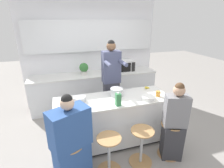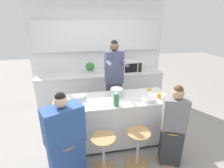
# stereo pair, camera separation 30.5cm
# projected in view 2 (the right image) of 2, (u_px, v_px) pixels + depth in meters

# --- Properties ---
(ground_plane) EXTENTS (16.00, 16.00, 0.00)m
(ground_plane) POSITION_uv_depth(u_px,v_px,m) (113.00, 141.00, 3.40)
(ground_plane) COLOR gray
(wall_back) EXTENTS (3.48, 0.22, 2.70)m
(wall_back) POSITION_uv_depth(u_px,v_px,m) (99.00, 46.00, 4.58)
(wall_back) COLOR white
(wall_back) RESTS_ON ground_plane
(back_counter) EXTENTS (3.24, 0.63, 0.90)m
(back_counter) POSITION_uv_depth(u_px,v_px,m) (101.00, 89.00, 4.69)
(back_counter) COLOR silver
(back_counter) RESTS_ON ground_plane
(kitchen_island) EXTENTS (2.05, 0.72, 0.91)m
(kitchen_island) POSITION_uv_depth(u_px,v_px,m) (113.00, 121.00, 3.24)
(kitchen_island) COLOR black
(kitchen_island) RESTS_ON ground_plane
(bar_stool_leftmost) EXTENTS (0.38, 0.38, 0.62)m
(bar_stool_leftmost) POSITION_uv_depth(u_px,v_px,m) (66.00, 157.00, 2.54)
(bar_stool_leftmost) COLOR tan
(bar_stool_leftmost) RESTS_ON ground_plane
(bar_stool_center_left) EXTENTS (0.38, 0.38, 0.62)m
(bar_stool_center_left) POSITION_uv_depth(u_px,v_px,m) (104.00, 153.00, 2.63)
(bar_stool_center_left) COLOR tan
(bar_stool_center_left) RESTS_ON ground_plane
(bar_stool_center_right) EXTENTS (0.38, 0.38, 0.62)m
(bar_stool_center_right) POSITION_uv_depth(u_px,v_px,m) (138.00, 147.00, 2.74)
(bar_stool_center_right) COLOR tan
(bar_stool_center_right) RESTS_ON ground_plane
(bar_stool_rightmost) EXTENTS (0.38, 0.38, 0.62)m
(bar_stool_rightmost) POSITION_uv_depth(u_px,v_px,m) (169.00, 142.00, 2.85)
(bar_stool_rightmost) COLOR tan
(bar_stool_rightmost) RESTS_ON ground_plane
(person_cooking) EXTENTS (0.36, 0.57, 1.85)m
(person_cooking) POSITION_uv_depth(u_px,v_px,m) (114.00, 85.00, 3.64)
(person_cooking) COLOR #383842
(person_cooking) RESTS_ON ground_plane
(person_wrapped_blanket) EXTENTS (0.59, 0.47, 1.38)m
(person_wrapped_blanket) POSITION_uv_depth(u_px,v_px,m) (65.00, 141.00, 2.42)
(person_wrapped_blanket) COLOR #2D5193
(person_wrapped_blanket) RESTS_ON ground_plane
(person_seated_near) EXTENTS (0.41, 0.36, 1.35)m
(person_seated_near) POSITION_uv_depth(u_px,v_px,m) (173.00, 129.00, 2.72)
(person_seated_near) COLOR #333338
(person_seated_near) RESTS_ON ground_plane
(cooking_pot) EXTENTS (0.32, 0.24, 0.15)m
(cooking_pot) POSITION_uv_depth(u_px,v_px,m) (117.00, 92.00, 3.15)
(cooking_pot) COLOR #B7BABC
(cooking_pot) RESTS_ON kitchen_island
(fruit_bowl) EXTENTS (0.23, 0.23, 0.06)m
(fruit_bowl) POSITION_uv_depth(u_px,v_px,m) (148.00, 100.00, 2.97)
(fruit_bowl) COLOR white
(fruit_bowl) RESTS_ON kitchen_island
(mixing_bowl_steel) EXTENTS (0.22, 0.22, 0.08)m
(mixing_bowl_steel) POSITION_uv_depth(u_px,v_px,m) (79.00, 98.00, 3.02)
(mixing_bowl_steel) COLOR #B7BABC
(mixing_bowl_steel) RESTS_ON kitchen_island
(coffee_cup_near) EXTENTS (0.11, 0.08, 0.10)m
(coffee_cup_near) POSITION_uv_depth(u_px,v_px,m) (159.00, 96.00, 3.07)
(coffee_cup_near) COLOR orange
(coffee_cup_near) RESTS_ON kitchen_island
(banana_bunch) EXTENTS (0.13, 0.09, 0.04)m
(banana_bunch) POSITION_uv_depth(u_px,v_px,m) (149.00, 89.00, 3.44)
(banana_bunch) COLOR yellow
(banana_bunch) RESTS_ON kitchen_island
(juice_carton) EXTENTS (0.08, 0.08, 0.23)m
(juice_carton) POSITION_uv_depth(u_px,v_px,m) (116.00, 100.00, 2.80)
(juice_carton) COLOR #38844C
(juice_carton) RESTS_ON kitchen_island
(microwave) EXTENTS (0.52, 0.34, 0.31)m
(microwave) POSITION_uv_depth(u_px,v_px,m) (131.00, 66.00, 4.59)
(microwave) COLOR white
(microwave) RESTS_ON back_counter
(potted_plant) EXTENTS (0.23, 0.23, 0.30)m
(potted_plant) POSITION_uv_depth(u_px,v_px,m) (90.00, 68.00, 4.43)
(potted_plant) COLOR beige
(potted_plant) RESTS_ON back_counter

